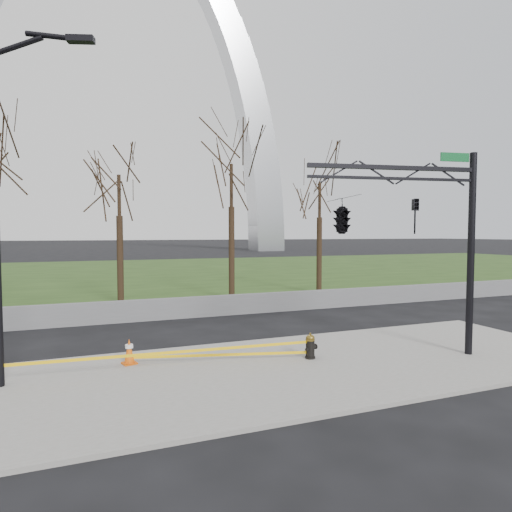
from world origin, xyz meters
name	(u,v)px	position (x,y,z in m)	size (l,w,h in m)	color
ground	(294,369)	(0.00, 0.00, 0.00)	(500.00, 500.00, 0.00)	black
sidewalk	(294,368)	(0.00, 0.00, 0.05)	(18.00, 6.00, 0.10)	gray
grass_strip	(152,273)	(0.00, 30.00, 0.03)	(120.00, 40.00, 0.06)	#243B15
guardrail	(215,306)	(0.00, 8.00, 0.45)	(60.00, 0.30, 0.90)	#59595B
gateway_arch	(119,80)	(0.00, 75.00, 32.50)	(66.00, 6.00, 65.00)	silver
tree_row	(56,228)	(-6.62, 12.00, 3.95)	(32.76, 4.00, 7.89)	black
fire_hydrant	(310,347)	(0.75, 0.46, 0.44)	(0.46, 0.31, 0.73)	black
traffic_cone	(129,351)	(-4.12, 1.75, 0.45)	(0.44, 0.44, 0.70)	#E65B0C
street_light	(4,188)	(-6.85, 1.00, 4.69)	(2.32, 0.90, 8.21)	black
traffic_signal_mast	(368,216)	(2.16, -0.22, 4.15)	(5.03, 2.54, 6.00)	black
caution_tape	(192,353)	(-2.59, 0.89, 0.46)	(7.81, 1.30, 0.39)	yellow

